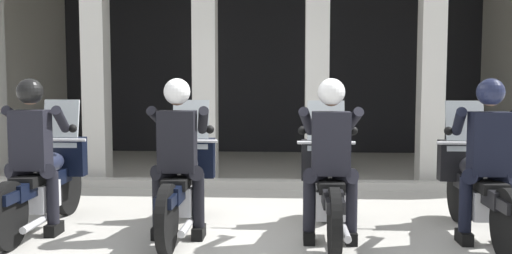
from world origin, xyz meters
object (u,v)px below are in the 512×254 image
object	(u,v)px
police_officer_center_left	(178,144)
motorcycle_far_left	(46,181)
motorcycle_center_left	(184,183)
motorcycle_far_right	(477,187)
police_officer_far_right	(488,147)
police_officer_far_left	(32,143)
motorcycle_center_right	(328,186)
police_officer_center_right	(331,146)

from	to	relation	value
police_officer_center_left	motorcycle_far_left	bearing A→B (deg)	164.86
motorcycle_center_left	motorcycle_far_right	bearing A→B (deg)	-3.47
motorcycle_far_right	police_officer_far_right	xyz separation A→B (m)	(-0.00, -0.28, 0.44)
motorcycle_far_left	motorcycle_center_left	world-z (taller)	same
police_officer_far_left	motorcycle_center_left	distance (m)	1.57
police_officer_far_left	motorcycle_center_right	xyz separation A→B (m)	(2.98, 0.16, -0.44)
motorcycle_far_right	police_officer_far_left	bearing A→B (deg)	-176.30
motorcycle_center_left	police_officer_center_right	bearing A→B (deg)	-16.67
motorcycle_center_right	police_officer_far_right	xyz separation A→B (m)	(1.49, -0.23, 0.44)
motorcycle_center_left	police_officer_center_left	distance (m)	0.52
police_officer_center_right	motorcycle_far_right	world-z (taller)	police_officer_center_right
police_officer_center_left	motorcycle_center_right	distance (m)	1.57
police_officer_center_right	motorcycle_center_left	bearing A→B (deg)	162.89
motorcycle_center_right	police_officer_far_right	size ratio (longest dim) A/B	1.29
motorcycle_center_left	motorcycle_center_right	xyz separation A→B (m)	(1.49, -0.08, 0.00)
police_officer_center_left	police_officer_far_right	bearing A→B (deg)	-3.47
motorcycle_far_left	motorcycle_center_left	size ratio (longest dim) A/B	1.00
police_officer_center_left	motorcycle_center_right	xyz separation A→B (m)	(1.49, 0.20, -0.44)
motorcycle_far_left	motorcycle_far_right	bearing A→B (deg)	-8.41
motorcycle_center_left	police_officer_center_right	size ratio (longest dim) A/B	1.29
police_officer_center_left	motorcycle_center_left	bearing A→B (deg)	86.85
police_officer_far_left	police_officer_center_right	xyz separation A→B (m)	(2.97, -0.12, 0.00)
motorcycle_center_left	motorcycle_far_right	distance (m)	2.98
motorcycle_center_left	police_officer_center_left	bearing A→B (deg)	-93.15
motorcycle_center_right	police_officer_far_right	bearing A→B (deg)	-12.23
motorcycle_center_left	motorcycle_far_right	xyz separation A→B (m)	(2.97, -0.03, 0.00)
police_officer_center_right	police_officer_far_right	bearing A→B (deg)	-1.38
police_officer_center_left	police_officer_center_right	xyz separation A→B (m)	(1.49, -0.08, 0.00)
motorcycle_center_right	police_officer_center_right	xyz separation A→B (m)	(-0.00, -0.28, 0.44)
police_officer_center_left	motorcycle_far_right	world-z (taller)	police_officer_center_left
police_officer_center_right	motorcycle_far_right	size ratio (longest dim) A/B	0.78
police_officer_center_left	police_officer_center_right	distance (m)	1.49
motorcycle_center_left	motorcycle_center_right	world-z (taller)	same
motorcycle_center_right	police_officer_center_right	size ratio (longest dim) A/B	1.29
police_officer_center_right	police_officer_far_right	world-z (taller)	same
police_officer_far_left	motorcycle_far_right	bearing A→B (deg)	-4.77
motorcycle_far_left	motorcycle_far_right	size ratio (longest dim) A/B	1.00
police_officer_far_left	motorcycle_center_right	distance (m)	3.01
police_officer_center_right	motorcycle_far_left	bearing A→B (deg)	168.94
police_officer_far_left	police_officer_center_left	distance (m)	1.49
police_officer_center_left	police_officer_center_right	size ratio (longest dim) A/B	1.00
police_officer_far_right	motorcycle_center_right	bearing A→B (deg)	172.06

